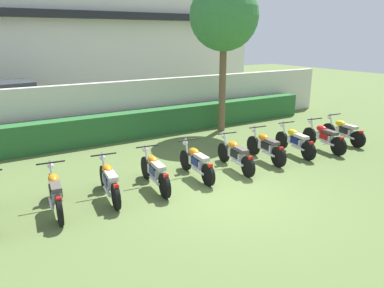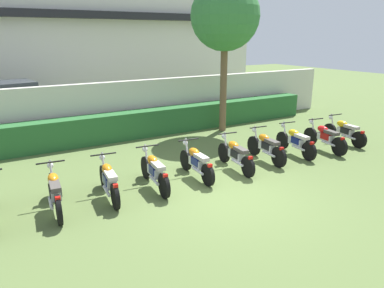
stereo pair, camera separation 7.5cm
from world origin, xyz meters
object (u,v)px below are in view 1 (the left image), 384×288
at_px(motorcycle_in_row_5, 196,162).
at_px(motorcycle_in_row_2, 55,192).
at_px(parked_car, 1,107).
at_px(motorcycle_in_row_10, 343,131).
at_px(tree_near_inspector, 224,17).
at_px(motorcycle_in_row_7, 266,146).
at_px(motorcycle_in_row_4, 155,171).
at_px(motorcycle_in_row_3, 109,180).
at_px(motorcycle_in_row_8, 295,141).
at_px(motorcycle_in_row_9, 324,137).
at_px(motorcycle_in_row_6, 235,154).

bearing_deg(motorcycle_in_row_5, motorcycle_in_row_2, 95.41).
relative_size(parked_car, motorcycle_in_row_10, 2.57).
xyz_separation_m(tree_near_inspector, motorcycle_in_row_7, (-1.06, -3.68, -3.82)).
xyz_separation_m(parked_car, motorcycle_in_row_5, (3.84, -8.22, -0.50)).
relative_size(motorcycle_in_row_4, motorcycle_in_row_10, 1.04).
bearing_deg(motorcycle_in_row_5, motorcycle_in_row_3, 95.31).
height_order(motorcycle_in_row_8, motorcycle_in_row_9, motorcycle_in_row_9).
height_order(motorcycle_in_row_4, motorcycle_in_row_9, motorcycle_in_row_9).
distance_m(motorcycle_in_row_4, motorcycle_in_row_9, 6.08).
height_order(motorcycle_in_row_4, motorcycle_in_row_6, motorcycle_in_row_4).
height_order(motorcycle_in_row_6, motorcycle_in_row_10, motorcycle_in_row_6).
bearing_deg(motorcycle_in_row_3, motorcycle_in_row_9, -83.96).
height_order(motorcycle_in_row_2, motorcycle_in_row_3, motorcycle_in_row_2).
relative_size(parked_car, motorcycle_in_row_7, 2.56).
bearing_deg(motorcycle_in_row_9, motorcycle_in_row_2, 97.54).
distance_m(parked_car, motorcycle_in_row_5, 9.08).
height_order(motorcycle_in_row_3, motorcycle_in_row_6, motorcycle_in_row_3).
bearing_deg(tree_near_inspector, parked_car, 148.74).
distance_m(motorcycle_in_row_2, motorcycle_in_row_3, 1.19).
bearing_deg(tree_near_inspector, motorcycle_in_row_9, -71.25).
distance_m(motorcycle_in_row_3, motorcycle_in_row_8, 6.09).
relative_size(tree_near_inspector, motorcycle_in_row_5, 3.04).
bearing_deg(parked_car, motorcycle_in_row_10, -47.83).
height_order(motorcycle_in_row_4, motorcycle_in_row_8, motorcycle_in_row_4).
xyz_separation_m(motorcycle_in_row_4, motorcycle_in_row_9, (6.08, -0.09, 0.00)).
xyz_separation_m(tree_near_inspector, motorcycle_in_row_2, (-7.12, -3.81, -3.81)).
xyz_separation_m(parked_car, motorcycle_in_row_6, (5.10, -8.25, -0.50)).
bearing_deg(motorcycle_in_row_2, motorcycle_in_row_9, -84.30).
bearing_deg(motorcycle_in_row_10, motorcycle_in_row_6, 96.06).
relative_size(motorcycle_in_row_3, motorcycle_in_row_5, 0.99).
xyz_separation_m(motorcycle_in_row_5, motorcycle_in_row_7, (2.48, 0.06, 0.01)).
height_order(parked_car, motorcycle_in_row_10, parked_car).
relative_size(parked_car, motorcycle_in_row_5, 2.58).
xyz_separation_m(motorcycle_in_row_5, motorcycle_in_row_10, (6.09, 0.07, -0.00)).
height_order(tree_near_inspector, motorcycle_in_row_9, tree_near_inspector).
xyz_separation_m(motorcycle_in_row_3, motorcycle_in_row_4, (1.16, 0.01, 0.00)).
xyz_separation_m(motorcycle_in_row_2, motorcycle_in_row_10, (9.67, 0.14, -0.02)).
xyz_separation_m(motorcycle_in_row_6, motorcycle_in_row_9, (3.58, -0.09, 0.01)).
relative_size(motorcycle_in_row_7, motorcycle_in_row_10, 1.00).
bearing_deg(motorcycle_in_row_3, tree_near_inspector, -50.79).
distance_m(parked_car, motorcycle_in_row_10, 12.85).
bearing_deg(tree_near_inspector, motorcycle_in_row_3, -147.46).
distance_m(motorcycle_in_row_7, motorcycle_in_row_9, 2.37).
xyz_separation_m(motorcycle_in_row_3, motorcycle_in_row_7, (4.87, 0.10, 0.01)).
height_order(motorcycle_in_row_3, motorcycle_in_row_4, motorcycle_in_row_4).
relative_size(motorcycle_in_row_6, motorcycle_in_row_9, 0.99).
distance_m(parked_car, motorcycle_in_row_8, 11.13).
bearing_deg(motorcycle_in_row_4, motorcycle_in_row_9, -84.96).
distance_m(tree_near_inspector, motorcycle_in_row_7, 5.41).
relative_size(tree_near_inspector, motorcycle_in_row_9, 2.91).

